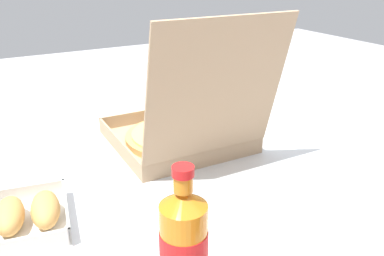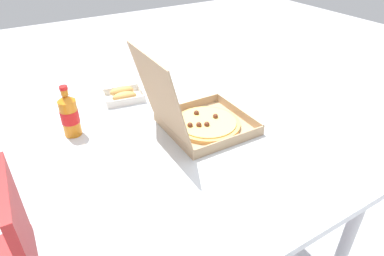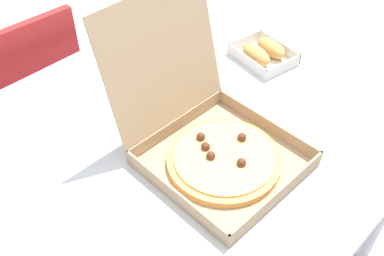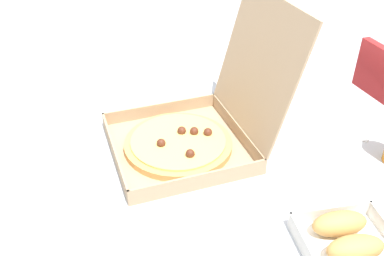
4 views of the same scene
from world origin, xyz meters
The scene contains 4 objects.
dining_table centered at (0.00, 0.00, 0.65)m, with size 1.26×1.05×0.72m.
pizza_box_open centered at (0.03, -0.11, 0.78)m, with size 0.36×0.45×0.38m.
bread_side_box centered at (0.46, 0.06, 0.75)m, with size 0.18×0.21×0.06m.
paper_menu centered at (0.06, 0.36, 0.72)m, with size 0.21×0.15×0.00m, color white.
Camera 4 is at (0.90, -0.44, 1.41)m, focal length 39.55 mm.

